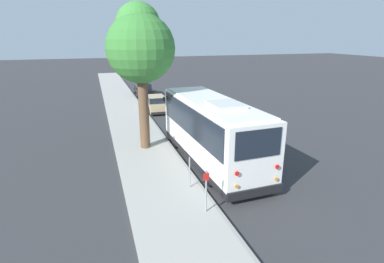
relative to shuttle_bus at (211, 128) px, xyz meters
The scene contains 9 objects.
ground_plane 2.00m from the shuttle_bus, ahead, with size 160.00×160.00×0.00m, color #333335.
sidewalk_slab 3.69m from the shuttle_bus, 76.77° to the left, with size 80.00×3.15×0.15m, color #A3A099.
curb_strip 2.44m from the shuttle_bus, 63.76° to the left, with size 80.00×0.14×0.15m, color gray.
shuttle_bus is the anchor object (origin of this frame).
parked_sedan_tan 12.11m from the shuttle_bus, ahead, with size 4.46×1.80×1.31m.
parked_sedan_black 19.40m from the shuttle_bus, ahead, with size 4.45×1.89×1.32m.
street_tree 5.77m from the shuttle_bus, 45.83° to the left, with size 3.65×3.65×7.91m.
sign_post_near 5.09m from the shuttle_bus, 156.45° to the left, with size 0.06×0.22×1.55m.
sign_post_far 3.45m from the shuttle_bus, 142.61° to the left, with size 0.06×0.06×1.37m.
Camera 1 is at (-14.30, 5.48, 6.34)m, focal length 28.00 mm.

